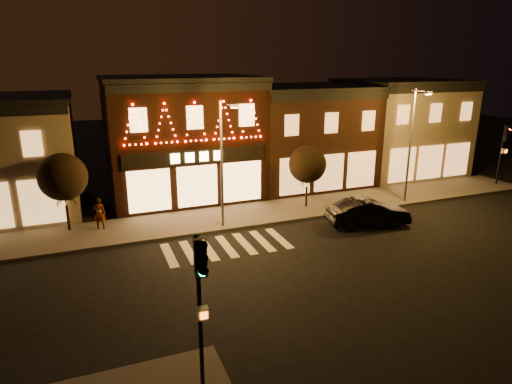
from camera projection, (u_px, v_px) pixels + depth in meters
ground at (254, 281)px, 19.45m from camera, size 120.00×120.00×0.00m
sidewalk_far at (238, 216)px, 27.26m from camera, size 44.00×4.00×0.15m
building_pulp at (182, 137)px, 30.73m from camera, size 10.20×8.34×8.30m
building_right_a at (304, 135)px, 34.16m from camera, size 9.20×8.28×7.50m
building_right_b at (399, 127)px, 37.24m from camera, size 9.20×8.28×7.80m
traffic_signal_near at (200, 284)px, 11.95m from camera, size 0.36×0.50×4.77m
traffic_signal_far at (505, 142)px, 33.09m from camera, size 0.41×0.52×4.54m
streetlamp_mid at (223, 155)px, 24.14m from camera, size 0.64×1.62×7.09m
streetlamp_right at (413, 137)px, 28.52m from camera, size 0.60×1.71×7.44m
tree_left at (63, 177)px, 24.00m from camera, size 2.62×2.62×4.38m
tree_right at (308, 164)px, 28.06m from camera, size 2.39×2.39×4.00m
dark_sedan at (368, 213)px, 25.74m from camera, size 5.01×2.48×1.58m
pedestrian at (99, 213)px, 24.77m from camera, size 0.77×0.61×1.83m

